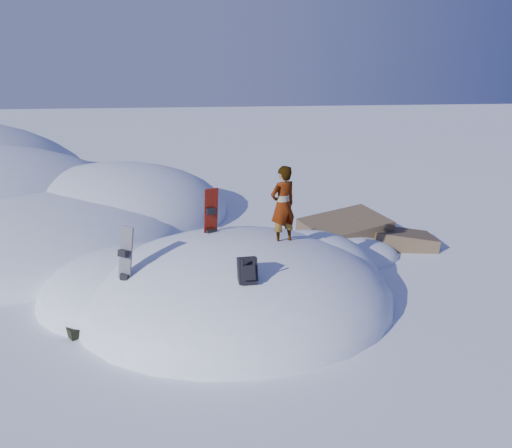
{
  "coord_description": "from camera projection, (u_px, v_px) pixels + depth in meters",
  "views": [
    {
      "loc": [
        -1.09,
        -10.07,
        4.97
      ],
      "look_at": [
        0.48,
        0.3,
        1.7
      ],
      "focal_mm": 35.0,
      "sensor_mm": 36.0,
      "label": 1
    }
  ],
  "objects": [
    {
      "name": "gear_pile",
      "position": [
        87.0,
        325.0,
        9.88
      ],
      "size": [
        0.9,
        0.74,
        0.23
      ],
      "rotation": [
        0.0,
        0.0,
        0.55
      ],
      "color": "black",
      "rests_on": "ground"
    },
    {
      "name": "rock_outcrop",
      "position": [
        352.0,
        247.0,
        14.51
      ],
      "size": [
        4.68,
        4.41,
        1.68
      ],
      "color": "brown",
      "rests_on": "ground"
    },
    {
      "name": "snowboard_red",
      "position": [
        211.0,
        224.0,
        11.24
      ],
      "size": [
        0.38,
        0.33,
        1.7
      ],
      "rotation": [
        0.0,
        0.0,
        0.38
      ],
      "color": "red",
      "rests_on": "snow_mound"
    },
    {
      "name": "person",
      "position": [
        283.0,
        205.0,
        10.57
      ],
      "size": [
        0.74,
        0.64,
        1.7
      ],
      "primitive_type": "imported",
      "rotation": [
        0.0,
        0.0,
        3.59
      ],
      "color": "slate",
      "rests_on": "snow_mound"
    },
    {
      "name": "snow_mound",
      "position": [
        228.0,
        297.0,
        11.34
      ],
      "size": [
        8.0,
        6.0,
        3.0
      ],
      "color": "white",
      "rests_on": "ground"
    },
    {
      "name": "snowboard_dark",
      "position": [
        125.0,
        267.0,
        9.73
      ],
      "size": [
        0.45,
        0.45,
        1.63
      ],
      "rotation": [
        0.0,
        0.0,
        -0.7
      ],
      "color": "black",
      "rests_on": "snow_mound"
    },
    {
      "name": "backpack",
      "position": [
        248.0,
        271.0,
        9.11
      ],
      "size": [
        0.36,
        0.43,
        0.58
      ],
      "rotation": [
        0.0,
        0.0,
        0.05
      ],
      "color": "black",
      "rests_on": "snow_mound"
    },
    {
      "name": "ground",
      "position": [
        237.0,
        302.0,
        11.14
      ],
      "size": [
        120.0,
        120.0,
        0.0
      ],
      "primitive_type": "plane",
      "color": "white",
      "rests_on": "ground"
    }
  ]
}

